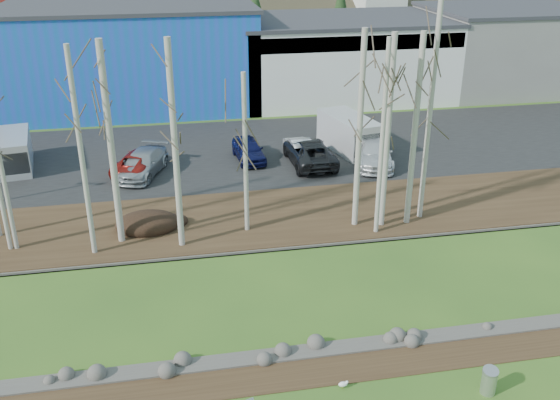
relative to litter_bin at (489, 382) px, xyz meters
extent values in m
cube|color=#382616|center=(-6.21, 2.17, -0.42)|extent=(80.00, 1.80, 0.03)
cube|color=#382616|center=(-6.21, 14.57, -0.36)|extent=(80.00, 7.00, 0.15)
cube|color=black|center=(-6.21, 25.07, -0.37)|extent=(80.00, 14.00, 0.14)
cube|color=blue|center=(-12.21, 39.07, 3.56)|extent=(20.00, 12.00, 8.00)
cube|color=#333338|center=(-12.21, 39.07, 7.71)|extent=(20.40, 12.24, 0.30)
cube|color=white|center=(5.79, 39.07, 2.81)|extent=(18.00, 12.00, 6.50)
cube|color=#333338|center=(5.79, 39.07, 6.21)|extent=(18.36, 12.24, 0.30)
cube|color=navy|center=(5.79, 33.17, 5.16)|extent=(17.64, 0.20, 1.20)
cube|color=slate|center=(21.79, 39.07, 3.06)|extent=(14.00, 12.00, 7.00)
cube|color=#333338|center=(21.79, 39.07, 6.71)|extent=(14.28, 12.24, 0.30)
cylinder|color=#B7B9BC|center=(0.00, 0.00, 0.00)|extent=(0.62, 0.62, 0.87)
cylinder|color=gold|center=(-4.70, 1.10, -0.39)|extent=(0.01, 0.01, 0.09)
cylinder|color=gold|center=(-4.70, 1.16, -0.39)|extent=(0.01, 0.01, 0.09)
ellipsoid|color=white|center=(-4.68, 1.13, -0.29)|extent=(0.31, 0.18, 0.18)
cube|color=gray|center=(-4.68, 1.13, -0.26)|extent=(0.20, 0.10, 0.02)
sphere|color=white|center=(-4.54, 1.12, -0.21)|extent=(0.10, 0.10, 0.10)
cone|color=gold|center=(-4.48, 1.12, -0.21)|extent=(0.06, 0.03, 0.03)
ellipsoid|color=black|center=(-11.16, 14.27, 0.03)|extent=(3.25, 2.29, 0.64)
cylinder|color=beige|center=(-12.40, 13.19, 4.56)|extent=(0.32, 0.32, 9.69)
cylinder|color=beige|center=(-13.61, 12.20, 4.55)|extent=(0.24, 0.24, 9.68)
cylinder|color=beige|center=(-9.54, 12.21, 4.63)|extent=(0.29, 0.29, 9.83)
cylinder|color=beige|center=(-6.22, 13.22, 3.71)|extent=(0.24, 0.24, 7.99)
cylinder|color=beige|center=(0.11, 11.78, 4.52)|extent=(0.23, 0.23, 9.60)
cylinder|color=beige|center=(2.02, 12.51, 4.56)|extent=(0.29, 0.29, 9.69)
cylinder|color=beige|center=(-0.70, 12.80, 4.65)|extent=(0.29, 0.29, 9.87)
cylinder|color=beige|center=(2.95, 13.03, 5.83)|extent=(0.26, 0.26, 12.24)
cylinder|color=beige|center=(0.63, 12.51, 4.56)|extent=(0.29, 0.29, 9.69)
imported|color=maroon|center=(-11.60, 22.44, 0.38)|extent=(3.90, 5.34, 1.35)
imported|color=#979A9E|center=(-11.44, 21.87, 0.43)|extent=(3.67, 5.42, 1.46)
imported|color=#121546|center=(-4.70, 23.21, 0.42)|extent=(1.99, 4.29, 1.42)
imported|color=silver|center=(-1.32, 23.23, 0.35)|extent=(1.55, 3.96, 1.28)
imported|color=black|center=(-0.97, 21.79, 0.49)|extent=(2.72, 5.68, 1.56)
imported|color=silver|center=(3.10, 20.96, 0.47)|extent=(3.42, 5.68, 1.54)
cube|color=silver|center=(2.26, 23.94, 0.87)|extent=(3.29, 5.66, 2.32)
cube|color=black|center=(2.71, 21.89, 0.87)|extent=(2.29, 1.53, 1.44)
cube|color=#B5B8BA|center=(-19.41, 24.64, 0.77)|extent=(2.75, 5.13, 2.13)
cube|color=black|center=(-19.12, 22.73, 0.77)|extent=(2.06, 1.30, 1.32)
camera|label=1|loc=(-9.87, -14.78, 13.92)|focal=40.00mm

